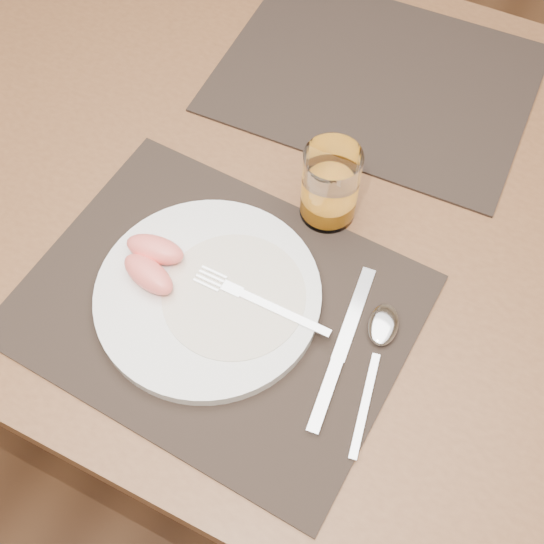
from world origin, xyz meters
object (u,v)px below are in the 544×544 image
at_px(table, 303,217).
at_px(plate, 208,295).
at_px(juice_glass, 330,188).
at_px(placemat_near, 217,306).
at_px(spoon, 381,336).
at_px(placemat_far, 376,78).
at_px(fork, 250,297).
at_px(knife, 338,360).

distance_m(table, plate, 0.24).
xyz_separation_m(table, juice_glass, (0.05, -0.04, 0.14)).
height_order(placemat_near, spoon, spoon).
relative_size(placemat_far, plate, 1.67).
xyz_separation_m(placemat_far, spoon, (0.16, -0.39, 0.01)).
relative_size(plate, spoon, 1.41).
bearing_deg(juice_glass, placemat_near, -108.35).
height_order(table, fork, fork).
bearing_deg(spoon, table, 135.66).
height_order(knife, spoon, spoon).
relative_size(placemat_near, spoon, 2.35).
height_order(placemat_far, spoon, spoon).
bearing_deg(fork, knife, -9.56).
bearing_deg(table, fork, -83.66).
bearing_deg(fork, juice_glass, 81.29).
bearing_deg(table, placemat_far, 86.68).
bearing_deg(juice_glass, knife, -62.66).
bearing_deg(spoon, fork, -169.66).
bearing_deg(placemat_far, knife, -73.40).
relative_size(knife, spoon, 1.15).
bearing_deg(placemat_far, fork, -88.69).
height_order(plate, juice_glass, juice_glass).
height_order(spoon, juice_glass, juice_glass).
relative_size(placemat_far, spoon, 2.35).
bearing_deg(placemat_near, fork, 27.39).
relative_size(table, knife, 6.35).
bearing_deg(placemat_near, table, 86.50).
relative_size(knife, juice_glass, 2.03).
xyz_separation_m(placemat_near, placemat_far, (0.03, 0.44, 0.00)).
relative_size(placemat_far, juice_glass, 4.14).
bearing_deg(knife, spoon, 56.16).
height_order(plate, fork, fork).
bearing_deg(fork, spoon, 10.34).
xyz_separation_m(placemat_far, plate, (-0.04, -0.44, 0.01)).
relative_size(table, plate, 5.19).
bearing_deg(placemat_near, juice_glass, 71.65).
height_order(placemat_near, placemat_far, same).
distance_m(plate, spoon, 0.21).
xyz_separation_m(table, fork, (0.02, -0.20, 0.11)).
bearing_deg(fork, table, 96.34).
bearing_deg(table, plate, -97.06).
height_order(placemat_far, juice_glass, juice_glass).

